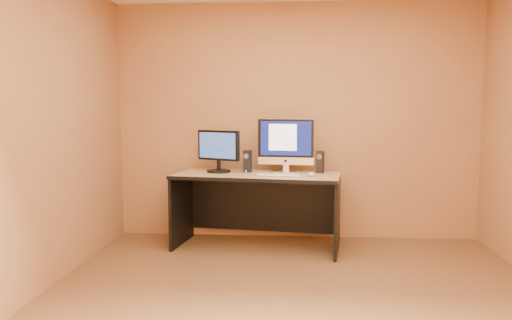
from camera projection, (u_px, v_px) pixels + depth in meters
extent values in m
plane|color=brown|center=(296.00, 305.00, 3.68)|extent=(4.00, 4.00, 0.00)
cube|color=#B7B7BB|center=(278.00, 175.00, 4.93)|extent=(0.46, 0.17, 0.02)
ellipsoid|color=white|center=(312.00, 174.00, 4.96)|extent=(0.07, 0.11, 0.04)
cylinder|color=black|center=(284.00, 170.00, 5.39)|extent=(0.04, 0.23, 0.01)
cylinder|color=black|center=(276.00, 170.00, 5.36)|extent=(0.11, 0.16, 0.01)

